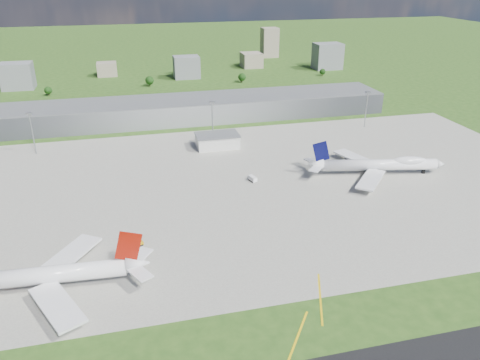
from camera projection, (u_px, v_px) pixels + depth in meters
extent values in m
plane|color=#284C18|center=(190.00, 125.00, 338.76)|extent=(1400.00, 1400.00, 0.00)
cube|color=gray|center=(240.00, 186.00, 243.65)|extent=(360.00, 190.00, 0.08)
cube|color=gray|center=(187.00, 109.00, 348.93)|extent=(300.00, 42.00, 15.00)
cube|color=silver|center=(217.00, 141.00, 295.07)|extent=(26.00, 16.00, 8.00)
cylinder|color=gray|center=(33.00, 134.00, 280.82)|extent=(0.70, 0.70, 25.00)
cube|color=gray|center=(29.00, 114.00, 275.53)|extent=(3.50, 2.00, 1.20)
cylinder|color=gray|center=(213.00, 121.00, 304.83)|extent=(0.70, 0.70, 25.00)
cube|color=gray|center=(212.00, 102.00, 299.55)|extent=(3.50, 2.00, 1.20)
cylinder|color=gray|center=(366.00, 110.00, 328.85)|extent=(0.70, 0.70, 25.00)
cube|color=gray|center=(368.00, 92.00, 323.56)|extent=(3.50, 2.00, 1.20)
cylinder|color=white|center=(37.00, 276.00, 162.62)|extent=(61.24, 9.93, 6.31)
cone|color=white|center=(138.00, 264.00, 168.00)|extent=(8.77, 6.80, 6.31)
cube|color=maroon|center=(31.00, 281.00, 163.08)|extent=(50.06, 5.56, 1.37)
cube|color=white|center=(57.00, 305.00, 151.45)|extent=(20.69, 28.67, 0.95)
cube|color=white|center=(70.00, 254.00, 178.30)|extent=(22.95, 28.02, 0.95)
cube|color=#941308|center=(128.00, 246.00, 164.45)|extent=(10.48, 1.15, 12.70)
cylinder|color=#38383D|center=(52.00, 303.00, 155.39)|extent=(5.97, 3.70, 3.36)
cylinder|color=#38383D|center=(63.00, 265.00, 175.17)|extent=(5.97, 3.70, 3.36)
cube|color=black|center=(55.00, 293.00, 161.27)|extent=(1.75, 1.36, 2.63)
cube|color=black|center=(60.00, 277.00, 169.75)|extent=(1.75, 1.36, 2.63)
cylinder|color=white|center=(379.00, 165.00, 255.48)|extent=(62.26, 18.82, 6.23)
cone|color=white|center=(440.00, 164.00, 256.60)|extent=(6.19, 7.12, 6.23)
cone|color=white|center=(316.00, 164.00, 253.99)|extent=(9.14, 7.74, 6.23)
cube|color=#1A3F93|center=(383.00, 168.00, 256.35)|extent=(50.53, 12.93, 1.31)
ellipsoid|color=white|center=(409.00, 161.00, 255.25)|extent=(20.79, 10.17, 5.61)
cube|color=white|center=(355.00, 158.00, 269.82)|extent=(17.35, 29.46, 0.90)
cube|color=white|center=(371.00, 180.00, 242.05)|extent=(25.42, 26.93, 0.90)
cube|color=#08093D|center=(321.00, 152.00, 251.04)|extent=(9.90, 2.54, 12.14)
cylinder|color=#38383D|center=(365.00, 165.00, 265.08)|extent=(6.07, 4.28, 3.22)
cylinder|color=#38383D|center=(350.00, 158.00, 274.03)|extent=(6.07, 4.28, 3.22)
cylinder|color=#38383D|center=(374.00, 178.00, 248.61)|extent=(6.07, 4.28, 3.22)
cylinder|color=#38383D|center=(369.00, 186.00, 239.27)|extent=(6.07, 4.28, 3.22)
cube|color=black|center=(365.00, 169.00, 261.16)|extent=(1.82, 1.51, 2.51)
cube|color=black|center=(370.00, 175.00, 252.93)|extent=(1.82, 1.51, 2.51)
cube|color=black|center=(423.00, 171.00, 258.08)|extent=(1.82, 1.51, 2.51)
cube|color=#98230A|center=(12.00, 277.00, 168.86)|extent=(6.08, 4.41, 2.60)
cube|color=black|center=(13.00, 280.00, 169.40)|extent=(5.36, 4.19, 0.70)
cube|color=#BB8C0B|center=(139.00, 244.00, 190.60)|extent=(3.74, 2.93, 1.31)
cube|color=black|center=(139.00, 245.00, 190.88)|extent=(3.31, 2.84, 0.70)
cube|color=white|center=(253.00, 178.00, 248.28)|extent=(3.97, 6.06, 2.46)
cube|color=black|center=(253.00, 181.00, 248.78)|extent=(3.84, 5.29, 0.70)
cube|color=white|center=(416.00, 159.00, 273.78)|extent=(4.54, 4.17, 1.88)
cube|color=black|center=(416.00, 161.00, 274.16)|extent=(4.11, 3.85, 0.70)
cube|color=slate|center=(17.00, 76.00, 435.89)|extent=(28.00, 22.00, 24.00)
cube|color=gray|center=(107.00, 69.00, 490.79)|extent=(20.00, 18.00, 14.00)
cube|color=slate|center=(187.00, 67.00, 480.07)|extent=(26.00, 20.00, 22.00)
cube|color=gray|center=(251.00, 60.00, 534.15)|extent=(22.00, 24.00, 16.00)
cube|color=slate|center=(327.00, 56.00, 522.61)|extent=(30.00, 22.00, 28.00)
cube|color=gray|center=(270.00, 42.00, 591.81)|extent=(20.00, 18.00, 36.00)
cylinder|color=#382314|center=(49.00, 94.00, 415.82)|extent=(0.70, 0.70, 3.00)
sphere|color=black|center=(48.00, 90.00, 414.43)|extent=(6.75, 6.75, 6.75)
cylinder|color=#382314|center=(150.00, 85.00, 448.61)|extent=(0.70, 0.70, 3.60)
sphere|color=black|center=(150.00, 80.00, 446.94)|extent=(8.10, 8.10, 8.10)
cylinder|color=#382314|center=(242.00, 81.00, 463.88)|extent=(0.70, 0.70, 3.40)
sphere|color=black|center=(242.00, 77.00, 462.30)|extent=(7.65, 7.65, 7.65)
cylinder|color=#382314|center=(322.00, 75.00, 492.49)|extent=(0.70, 0.70, 2.80)
sphere|color=black|center=(323.00, 72.00, 491.19)|extent=(6.30, 6.30, 6.30)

